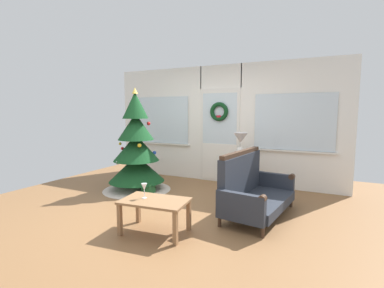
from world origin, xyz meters
name	(u,v)px	position (x,y,z in m)	size (l,w,h in m)	color
ground_plane	(174,210)	(0.00, 0.00, 0.00)	(6.76, 6.76, 0.00)	brown
back_wall_with_door	(220,124)	(0.00, 2.08, 1.28)	(5.20, 0.19, 2.55)	white
christmas_tree	(136,153)	(-1.25, 0.70, 0.73)	(1.34, 1.34, 2.01)	#4C331E
settee_sofa	(252,190)	(1.15, 0.36, 0.38)	(0.89, 1.55, 0.96)	#3D281C
side_table	(242,166)	(0.68, 1.51, 0.50)	(0.50, 0.48, 0.71)	#8E6642
table_lamp	(241,141)	(0.62, 1.55, 0.99)	(0.28, 0.28, 0.44)	silver
coffee_table	(155,205)	(0.19, -0.82, 0.37)	(0.89, 0.60, 0.44)	#8E6642
wine_glass	(144,187)	(0.03, -0.82, 0.58)	(0.08, 0.08, 0.20)	silver
gift_box	(148,189)	(-0.86, 0.54, 0.10)	(0.20, 0.18, 0.20)	#266633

